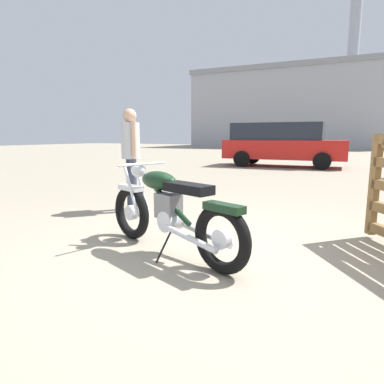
% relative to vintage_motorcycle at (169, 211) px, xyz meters
% --- Properties ---
extents(ground_plane, '(80.00, 80.00, 0.00)m').
position_rel_vintage_motorcycle_xyz_m(ground_plane, '(0.36, 0.17, -0.45)').
color(ground_plane, gray).
extents(vintage_motorcycle, '(2.01, 0.83, 0.94)m').
position_rel_vintage_motorcycle_xyz_m(vintage_motorcycle, '(0.00, 0.00, 0.00)').
color(vintage_motorcycle, black).
rests_on(vintage_motorcycle, ground_plane).
extents(bystander, '(0.39, 0.30, 1.66)m').
position_rel_vintage_motorcycle_xyz_m(bystander, '(-1.64, 1.48, 0.57)').
color(bystander, '#383D51').
rests_on(bystander, ground_plane).
extents(silver_sedan_mid, '(4.81, 2.21, 1.74)m').
position_rel_vintage_motorcycle_xyz_m(silver_sedan_mid, '(-1.35, 10.80, 0.49)').
color(silver_sedan_mid, black).
rests_on(silver_sedan_mid, ground_plane).
extents(industrial_building, '(21.48, 13.68, 17.99)m').
position_rel_vintage_motorcycle_xyz_m(industrial_building, '(-5.56, 36.39, 3.66)').
color(industrial_building, '#9EA0A8').
rests_on(industrial_building, ground_plane).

